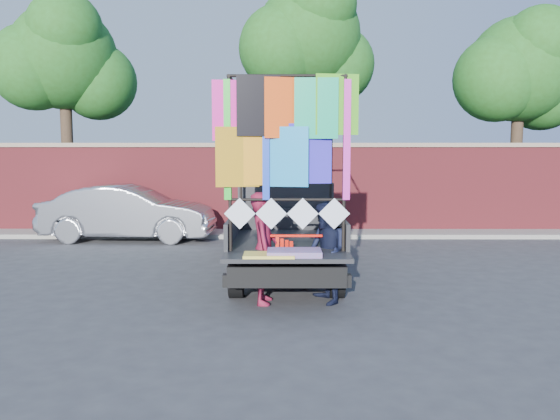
{
  "coord_description": "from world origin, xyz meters",
  "views": [
    {
      "loc": [
        0.21,
        -8.9,
        2.37
      ],
      "look_at": [
        0.17,
        -0.27,
        1.44
      ],
      "focal_mm": 35.0,
      "sensor_mm": 36.0,
      "label": 1
    }
  ],
  "objects_px": {
    "pickup_truck": "(286,225)",
    "sedan": "(129,213)",
    "woman": "(264,248)",
    "man": "(326,253)"
  },
  "relations": [
    {
      "from": "man",
      "to": "pickup_truck",
      "type": "bearing_deg",
      "value": 178.07
    },
    {
      "from": "woman",
      "to": "man",
      "type": "relative_size",
      "value": 1.09
    },
    {
      "from": "sedan",
      "to": "woman",
      "type": "bearing_deg",
      "value": -145.9
    },
    {
      "from": "man",
      "to": "woman",
      "type": "bearing_deg",
      "value": -106.41
    },
    {
      "from": "pickup_truck",
      "to": "man",
      "type": "distance_m",
      "value": 2.59
    },
    {
      "from": "pickup_truck",
      "to": "woman",
      "type": "height_order",
      "value": "pickup_truck"
    },
    {
      "from": "pickup_truck",
      "to": "sedan",
      "type": "xyz_separation_m",
      "value": [
        -4.16,
        3.54,
        -0.14
      ]
    },
    {
      "from": "pickup_truck",
      "to": "man",
      "type": "relative_size",
      "value": 3.47
    },
    {
      "from": "sedan",
      "to": "woman",
      "type": "xyz_separation_m",
      "value": [
        3.8,
        -6.04,
        0.13
      ]
    },
    {
      "from": "pickup_truck",
      "to": "sedan",
      "type": "relative_size",
      "value": 1.24
    }
  ]
}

